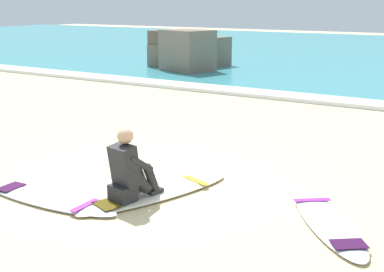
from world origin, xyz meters
name	(u,v)px	position (x,y,z in m)	size (l,w,h in m)	color
ground_plane	(145,186)	(0.00, 0.00, 0.00)	(80.00, 80.00, 0.00)	beige
breaking_foam	(318,99)	(0.00, 7.63, 0.06)	(80.00, 0.90, 0.11)	white
surfboard_main	(157,193)	(0.36, -0.22, 0.04)	(1.29, 2.47, 0.08)	#EFE5C6
surfer_seated	(129,171)	(0.21, -0.60, 0.44)	(0.47, 0.75, 0.95)	#232326
surfboard_spare_near	(49,199)	(-0.74, -1.13, 0.04)	(2.24, 0.58, 0.08)	silver
surfboard_spare_far	(327,221)	(2.61, 0.10, 0.04)	(1.67, 2.00, 0.08)	silver
rock_outcrop_distant	(186,52)	(-6.31, 11.08, 0.70)	(3.14, 3.48, 1.57)	#756656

